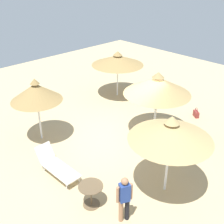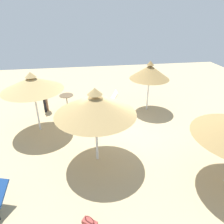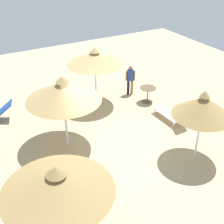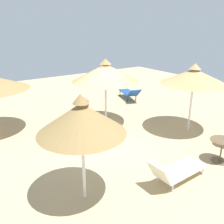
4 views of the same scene
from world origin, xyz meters
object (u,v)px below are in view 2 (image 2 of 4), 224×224
(parasol_umbrella_front, at_px, (150,72))
(lounge_chair_back, at_px, (103,100))
(side_table_round, at_px, (67,99))
(person_standing_center, at_px, (45,96))
(parasol_umbrella_near_right, at_px, (32,84))
(parasol_umbrella_near_left, at_px, (95,104))

(parasol_umbrella_front, xyz_separation_m, lounge_chair_back, (-2.32, 0.83, -1.76))
(parasol_umbrella_front, bearing_deg, side_table_round, 167.86)
(parasol_umbrella_front, xyz_separation_m, person_standing_center, (-5.37, 0.63, -1.25))
(parasol_umbrella_near_right, bearing_deg, person_standing_center, 88.24)
(side_table_round, bearing_deg, person_standing_center, -164.77)
(lounge_chair_back, relative_size, person_standing_center, 1.23)
(parasol_umbrella_front, xyz_separation_m, side_table_round, (-4.28, 0.92, -1.59))
(side_table_round, bearing_deg, lounge_chair_back, -2.62)
(parasol_umbrella_near_right, bearing_deg, side_table_round, 61.99)
(parasol_umbrella_near_left, bearing_deg, side_table_round, 105.34)
(parasol_umbrella_near_right, distance_m, lounge_chair_back, 4.16)
(parasol_umbrella_front, relative_size, parasol_umbrella_near_right, 0.99)
(parasol_umbrella_near_right, height_order, side_table_round, parasol_umbrella_near_right)
(parasol_umbrella_near_right, relative_size, person_standing_center, 1.78)
(parasol_umbrella_near_left, xyz_separation_m, lounge_chair_back, (0.71, 4.49, -1.89))
(lounge_chair_back, distance_m, person_standing_center, 3.10)
(parasol_umbrella_near_left, xyz_separation_m, parasol_umbrella_front, (3.03, 3.65, -0.13))
(parasol_umbrella_near_left, bearing_deg, person_standing_center, 118.64)
(parasol_umbrella_front, bearing_deg, person_standing_center, 173.34)
(parasol_umbrella_near_right, relative_size, lounge_chair_back, 1.45)
(lounge_chair_back, distance_m, side_table_round, 1.97)
(parasol_umbrella_front, xyz_separation_m, parasol_umbrella_near_right, (-5.42, -1.22, 0.11))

